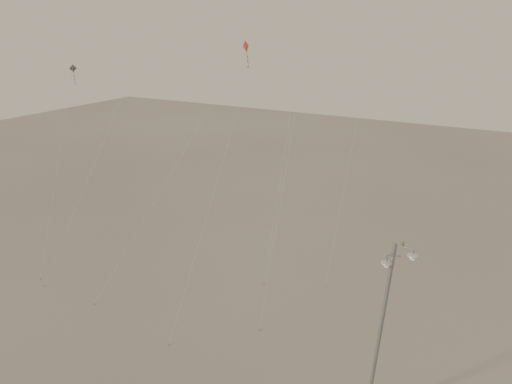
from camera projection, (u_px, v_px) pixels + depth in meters
The scene contains 6 objects.
ground at pixel (212, 371), 28.95m from camera, with size 160.00×160.00×0.00m, color gray.
street_lamp at pixel (383, 331), 23.53m from camera, with size 1.78×0.69×10.12m.
kite_1 at pixel (263, 26), 32.86m from camera, with size 1.85×13.79×25.68m.
kite_3 at pixel (202, 122), 31.01m from camera, with size 10.12×5.22×18.15m.
kite_5 at pixel (378, 14), 38.67m from camera, with size 0.40×11.70×26.29m.
kite_6 at pixel (65, 121), 39.22m from camera, with size 0.75×6.22×15.97m.
Camera 1 is at (13.86, -19.68, 19.33)m, focal length 35.00 mm.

